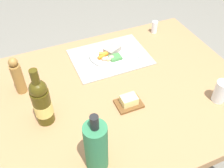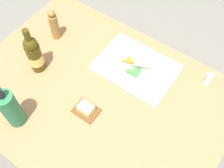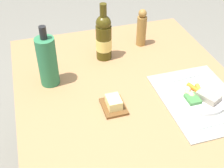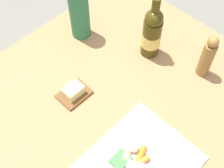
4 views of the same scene
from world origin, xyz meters
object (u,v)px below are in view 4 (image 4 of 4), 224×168
(dinner_plate, at_px, (134,168))
(knife, at_px, (161,138))
(butter_dish, at_px, (74,92))
(cooler_bottle, at_px, (79,14))
(pepper_mill, at_px, (207,57))
(wine_bottle, at_px, (152,33))
(dining_table, at_px, (97,116))

(dinner_plate, distance_m, knife, 0.16)
(butter_dish, bearing_deg, cooler_bottle, 42.97)
(pepper_mill, distance_m, wine_bottle, 0.25)
(dinner_plate, bearing_deg, knife, 2.65)
(dinner_plate, height_order, wine_bottle, wine_bottle)
(knife, bearing_deg, cooler_bottle, 71.07)
(dining_table, distance_m, dinner_plate, 0.31)
(knife, bearing_deg, dining_table, 101.20)
(dinner_plate, height_order, cooler_bottle, cooler_bottle)
(dining_table, relative_size, butter_dish, 10.91)
(cooler_bottle, height_order, wine_bottle, wine_bottle)
(knife, xyz_separation_m, wine_bottle, (0.30, 0.32, 0.12))
(dining_table, xyz_separation_m, wine_bottle, (0.38, 0.04, 0.19))
(knife, distance_m, butter_dish, 0.40)
(knife, height_order, butter_dish, butter_dish)
(knife, relative_size, butter_dish, 1.39)
(dining_table, xyz_separation_m, pepper_mill, (0.45, -0.20, 0.17))
(dining_table, height_order, cooler_bottle, cooler_bottle)
(pepper_mill, xyz_separation_m, wine_bottle, (-0.07, 0.24, 0.02))
(dining_table, height_order, dinner_plate, dinner_plate)
(dining_table, xyz_separation_m, dinner_plate, (-0.08, -0.28, 0.09))
(butter_dish, bearing_deg, knife, -75.80)
(dining_table, distance_m, knife, 0.30)
(dining_table, relative_size, cooler_bottle, 4.66)
(dining_table, xyz_separation_m, knife, (0.08, -0.27, 0.08))
(dining_table, bearing_deg, knife, -74.40)
(knife, distance_m, pepper_mill, 0.40)
(cooler_bottle, xyz_separation_m, pepper_mill, (0.22, -0.55, -0.02))
(dining_table, height_order, wine_bottle, wine_bottle)
(dining_table, height_order, butter_dish, butter_dish)
(dining_table, xyz_separation_m, cooler_bottle, (0.24, 0.35, 0.19))
(dinner_plate, bearing_deg, wine_bottle, 35.16)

